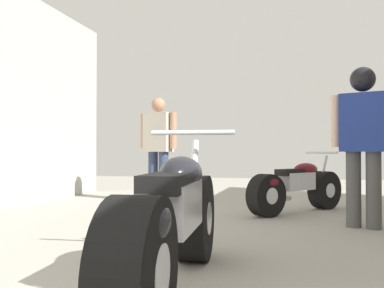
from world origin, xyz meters
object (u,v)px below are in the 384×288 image
Objects in this scene: motorcycle_black_naked at (296,187)px; mechanic_with_helmet at (363,131)px; motorcycle_maroon_cruiser at (172,224)px; mechanic_in_blue at (158,143)px.

mechanic_with_helmet is (0.70, -0.98, 0.69)m from motorcycle_black_naked.
mechanic_with_helmet is (1.37, 2.48, 0.62)m from motorcycle_maroon_cruiser.
motorcycle_black_naked is 0.89× the size of mechanic_in_blue.
mechanic_in_blue is at bearing 109.51° from motorcycle_maroon_cruiser.
motorcycle_maroon_cruiser is 1.41× the size of motorcycle_black_naked.
mechanic_with_helmet is at bearing -54.29° from motorcycle_black_naked.
motorcycle_maroon_cruiser reaches higher than motorcycle_black_naked.
mechanic_in_blue reaches higher than motorcycle_maroon_cruiser.
mechanic_with_helmet reaches higher than motorcycle_maroon_cruiser.
motorcycle_black_naked is 0.86× the size of mechanic_with_helmet.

